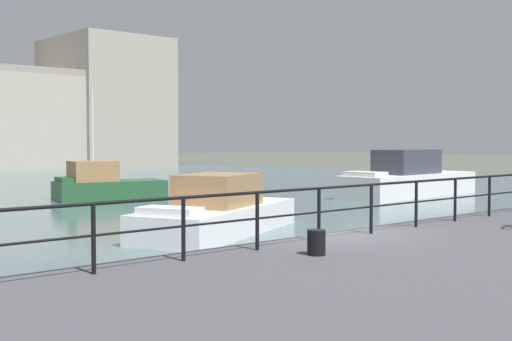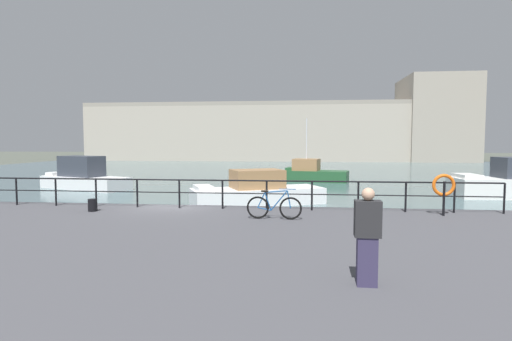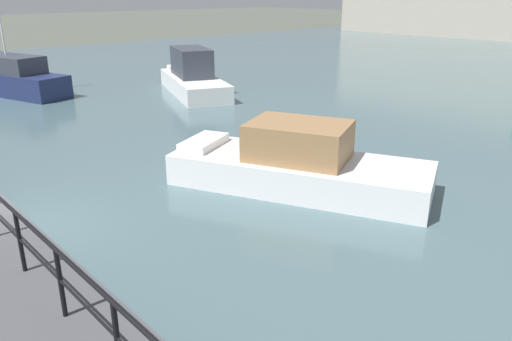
% 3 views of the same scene
% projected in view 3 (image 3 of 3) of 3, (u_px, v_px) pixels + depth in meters
% --- Properties ---
extents(ground_plane, '(240.00, 240.00, 0.00)m').
position_uv_depth(ground_plane, '(10.00, 235.00, 11.59)').
color(ground_plane, '#4C5147').
extents(moored_cabin_cruiser, '(9.33, 4.54, 7.01)m').
position_uv_depth(moored_cabin_cruiser, '(3.00, 77.00, 27.41)').
color(moored_cabin_cruiser, navy).
rests_on(moored_cabin_cruiser, water_basin).
extents(moored_white_yacht, '(7.66, 5.33, 1.93)m').
position_uv_depth(moored_white_yacht, '(297.00, 165.00, 14.13)').
color(moored_white_yacht, white).
rests_on(moored_white_yacht, water_basin).
extents(moored_red_daysailer, '(7.57, 4.90, 2.42)m').
position_uv_depth(moored_red_daysailer, '(193.00, 77.00, 27.37)').
color(moored_red_daysailer, white).
rests_on(moored_red_daysailer, water_basin).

